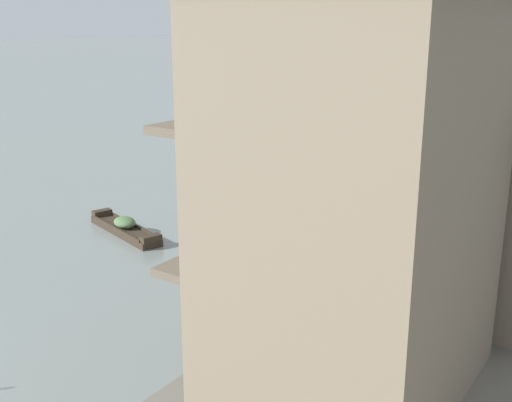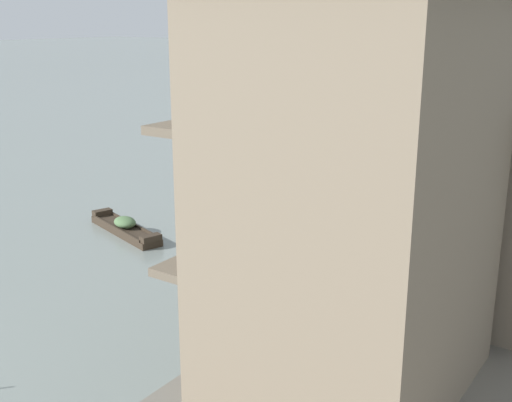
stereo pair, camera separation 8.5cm
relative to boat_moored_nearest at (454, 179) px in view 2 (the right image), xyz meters
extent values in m
cube|color=#33281E|center=(0.00, 0.00, -0.14)|extent=(1.88, 5.69, 0.30)
cube|color=#33281E|center=(-0.35, 2.62, 0.14)|extent=(1.07, 0.49, 0.27)
cube|color=#33281E|center=(0.35, -2.62, 0.14)|extent=(1.07, 0.49, 0.27)
cube|color=#33281E|center=(-0.53, -0.07, 0.04)|extent=(0.75, 5.05, 0.08)
cube|color=#33281E|center=(0.53, 0.07, 0.04)|extent=(0.75, 5.05, 0.08)
ellipsoid|color=brown|center=(0.00, 0.00, 0.29)|extent=(1.21, 1.57, 0.57)
cube|color=#423328|center=(0.15, -10.98, -0.17)|extent=(1.25, 3.63, 0.25)
cube|color=#423328|center=(0.03, -9.35, 0.07)|extent=(0.91, 0.43, 0.23)
cube|color=#423328|center=(0.27, -12.61, 0.07)|extent=(0.91, 0.43, 0.23)
cube|color=#423328|center=(-0.30, -11.02, 0.00)|extent=(0.31, 3.06, 0.08)
cube|color=#423328|center=(0.60, -10.95, 0.00)|extent=(0.31, 3.06, 0.08)
cube|color=brown|center=(-8.78, 7.57, -0.16)|extent=(1.09, 5.06, 0.27)
cube|color=brown|center=(-8.84, 5.20, 0.10)|extent=(0.88, 0.38, 0.24)
cube|color=brown|center=(-8.72, 9.94, 0.10)|extent=(0.88, 0.38, 0.24)
cube|color=brown|center=(-8.33, 7.56, 0.02)|extent=(0.19, 4.53, 0.08)
cube|color=brown|center=(-9.23, 7.58, 0.02)|extent=(0.19, 4.53, 0.08)
cube|color=brown|center=(0.15, 5.82, -0.19)|extent=(1.13, 4.85, 0.20)
cube|color=brown|center=(0.30, 8.07, 0.00)|extent=(0.75, 0.41, 0.18)
cube|color=brown|center=(-0.01, 3.57, 0.00)|extent=(0.75, 0.41, 0.18)
cube|color=brown|center=(-0.21, 5.85, -0.05)|extent=(0.37, 4.30, 0.08)
cube|color=brown|center=(0.51, 5.80, -0.05)|extent=(0.37, 4.30, 0.08)
ellipsoid|color=#4C6B42|center=(0.15, 5.82, 0.11)|extent=(0.79, 1.06, 0.40)
cube|color=#33281E|center=(-7.93, -14.55, -0.17)|extent=(4.32, 2.07, 0.25)
cube|color=#33281E|center=(-9.82, -13.96, 0.07)|extent=(0.57, 0.82, 0.22)
cube|color=#33281E|center=(-6.04, -15.15, 0.07)|extent=(0.57, 0.82, 0.22)
cube|color=#33281E|center=(-8.04, -14.91, 0.00)|extent=(3.61, 1.21, 0.08)
cube|color=#33281E|center=(-7.82, -14.19, 0.00)|extent=(3.61, 1.21, 0.08)
ellipsoid|color=#4C6B42|center=(-7.93, -14.55, 0.16)|extent=(1.22, 1.03, 0.41)
cube|color=#232326|center=(-12.52, 25.87, -0.18)|extent=(5.49, 3.09, 0.23)
cube|color=#232326|center=(-10.12, 24.89, 0.05)|extent=(0.71, 1.06, 0.21)
cube|color=#232326|center=(-14.92, 26.84, 0.05)|extent=(0.71, 1.06, 0.21)
cube|color=#232326|center=(-12.32, 26.35, -0.02)|extent=(4.64, 1.95, 0.08)
cube|color=#232326|center=(-12.71, 25.39, -0.02)|extent=(4.64, 1.95, 0.08)
cube|color=#232326|center=(-0.85, 14.85, -0.19)|extent=(1.81, 4.91, 0.21)
cube|color=#232326|center=(-1.31, 12.63, 0.01)|extent=(0.82, 0.51, 0.19)
cube|color=#232326|center=(-1.23, 14.93, -0.04)|extent=(0.95, 4.27, 0.08)
cube|color=#7F705B|center=(4.35, -20.42, 4.49)|extent=(4.19, 5.25, 7.80)
cube|color=brown|center=(1.90, -20.42, 3.19)|extent=(0.70, 5.25, 0.16)
cube|color=brown|center=(1.90, -20.42, 5.79)|extent=(0.70, 5.25, 0.16)
cube|color=gray|center=(4.79, -14.88, 3.19)|extent=(5.08, 4.73, 5.20)
cube|color=#6E6151|center=(1.90, -14.88, 3.19)|extent=(0.70, 4.73, 0.16)
cube|color=#4C4238|center=(4.79, -14.88, 5.91)|extent=(5.98, 5.63, 0.24)
cube|color=#4C4238|center=(4.79, -14.88, 6.38)|extent=(3.05, 5.63, 0.70)
cube|color=brown|center=(1.90, -8.91, 3.19)|extent=(0.70, 5.91, 0.16)
cube|color=brown|center=(1.90, -2.64, 3.19)|extent=(0.70, 4.75, 0.16)
camera|label=1|loc=(9.24, -30.95, 7.64)|focal=45.14mm
camera|label=2|loc=(9.31, -30.90, 7.64)|focal=45.14mm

